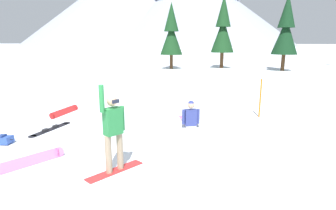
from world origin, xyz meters
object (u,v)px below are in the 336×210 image
(backpack_blue, at_px, (4,140))
(loose_snowboard_near_right, at_px, (64,111))
(pine_tree_broad, at_px, (223,29))
(pine_tree_twin, at_px, (286,30))
(loose_snowboard_far_spare, at_px, (27,161))
(snowboarder_foreground, at_px, (113,131))
(snowboarder_midground, at_px, (190,117))
(loose_snowboard_near_left, at_px, (51,129))
(pine_tree_tall, at_px, (171,33))
(trail_marker_pole, at_px, (260,98))

(backpack_blue, bearing_deg, loose_snowboard_near_right, 94.50)
(pine_tree_broad, height_order, pine_tree_twin, pine_tree_broad)
(loose_snowboard_far_spare, relative_size, pine_tree_twin, 0.22)
(snowboarder_foreground, bearing_deg, snowboarder_midground, 73.36)
(loose_snowboard_far_spare, height_order, loose_snowboard_near_left, loose_snowboard_far_spare)
(pine_tree_tall, bearing_deg, trail_marker_pole, -67.92)
(trail_marker_pole, bearing_deg, loose_snowboard_near_left, -154.74)
(loose_snowboard_far_spare, bearing_deg, pine_tree_tall, 94.33)
(loose_snowboard_near_right, bearing_deg, trail_marker_pole, 9.81)
(loose_snowboard_near_left, bearing_deg, snowboarder_foreground, -35.72)
(trail_marker_pole, bearing_deg, loose_snowboard_near_right, -170.19)
(pine_tree_broad, bearing_deg, loose_snowboard_near_left, -100.84)
(loose_snowboard_far_spare, relative_size, loose_snowboard_near_right, 0.90)
(snowboarder_midground, bearing_deg, loose_snowboard_far_spare, -129.27)
(loose_snowboard_near_right, bearing_deg, pine_tree_broad, 76.43)
(trail_marker_pole, bearing_deg, pine_tree_tall, 112.08)
(snowboarder_midground, distance_m, pine_tree_tall, 22.33)
(loose_snowboard_far_spare, relative_size, pine_tree_broad, 0.21)
(snowboarder_midground, distance_m, backpack_blue, 5.94)
(loose_snowboard_near_right, height_order, pine_tree_twin, pine_tree_twin)
(snowboarder_midground, xyz_separation_m, loose_snowboard_near_left, (-4.66, -1.43, -0.32))
(loose_snowboard_far_spare, distance_m, loose_snowboard_near_left, 3.00)
(snowboarder_midground, bearing_deg, backpack_blue, -149.99)
(backpack_blue, xyz_separation_m, pine_tree_tall, (-0.18, 24.36, 3.79))
(loose_snowboard_near_left, xyz_separation_m, pine_tree_broad, (4.81, 25.10, 4.40))
(pine_tree_broad, distance_m, pine_tree_twin, 6.63)
(backpack_blue, xyz_separation_m, trail_marker_pole, (7.70, 4.94, 0.64))
(pine_tree_broad, bearing_deg, trail_marker_pole, -83.67)
(loose_snowboard_near_right, distance_m, pine_tree_broad, 24.13)
(loose_snowboard_far_spare, height_order, pine_tree_broad, pine_tree_broad)
(loose_snowboard_near_left, height_order, pine_tree_tall, pine_tree_tall)
(pine_tree_broad, relative_size, pine_tree_twin, 1.05)
(snowboarder_foreground, relative_size, loose_snowboard_near_right, 1.12)
(loose_snowboard_near_right, distance_m, backpack_blue, 3.57)
(snowboarder_foreground, xyz_separation_m, backpack_blue, (-3.97, 0.96, -0.87))
(trail_marker_pole, height_order, pine_tree_twin, pine_tree_twin)
(snowboarder_midground, xyz_separation_m, loose_snowboard_near_right, (-5.42, 0.59, -0.22))
(loose_snowboard_near_right, relative_size, pine_tree_twin, 0.24)
(snowboarder_midground, relative_size, pine_tree_twin, 0.23)
(loose_snowboard_near_left, distance_m, pine_tree_twin, 26.22)
(pine_tree_twin, bearing_deg, snowboarder_midground, -106.61)
(snowboarder_foreground, relative_size, snowboarder_midground, 1.18)
(backpack_blue, distance_m, pine_tree_broad, 27.50)
(snowboarder_foreground, height_order, trail_marker_pole, snowboarder_foreground)
(pine_tree_broad, bearing_deg, pine_tree_tall, -157.36)
(trail_marker_pole, bearing_deg, loose_snowboard_far_spare, -134.18)
(backpack_blue, relative_size, pine_tree_broad, 0.07)
(trail_marker_pole, relative_size, pine_tree_broad, 0.19)
(trail_marker_pole, xyz_separation_m, pine_tree_tall, (-7.88, 19.42, 3.14))
(loose_snowboard_near_left, relative_size, loose_snowboard_near_right, 1.02)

